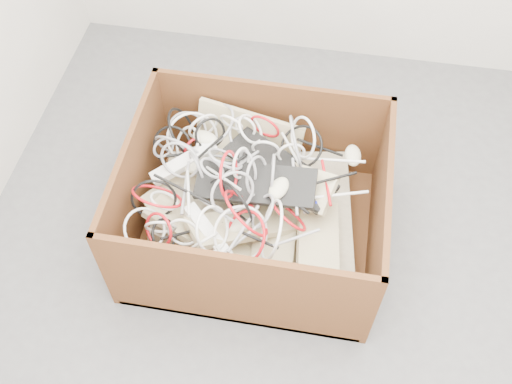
% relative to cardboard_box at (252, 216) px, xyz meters
% --- Properties ---
extents(ground, '(3.00, 3.00, 0.00)m').
position_rel_cardboard_box_xyz_m(ground, '(0.27, -0.18, -0.14)').
color(ground, '#4B4B4E').
rests_on(ground, ground).
extents(room_shell, '(3.04, 3.04, 2.50)m').
position_rel_cardboard_box_xyz_m(room_shell, '(0.27, -0.18, 1.11)').
color(room_shell, beige).
rests_on(room_shell, ground).
extents(cardboard_box, '(1.07, 0.89, 0.53)m').
position_rel_cardboard_box_xyz_m(cardboard_box, '(0.00, 0.00, 0.00)').
color(cardboard_box, '#3C260F').
rests_on(cardboard_box, ground).
extents(keyboard_pile, '(0.91, 0.82, 0.36)m').
position_rel_cardboard_box_xyz_m(keyboard_pile, '(0.03, 0.01, 0.14)').
color(keyboard_pile, '#C0BA87').
rests_on(keyboard_pile, cardboard_box).
extents(mice_scatter, '(0.75, 0.53, 0.16)m').
position_rel_cardboard_box_xyz_m(mice_scatter, '(-0.00, 0.06, 0.22)').
color(mice_scatter, beige).
rests_on(mice_scatter, keyboard_pile).
extents(power_strip_left, '(0.28, 0.23, 0.13)m').
position_rel_cardboard_box_xyz_m(power_strip_left, '(-0.31, 0.09, 0.20)').
color(power_strip_left, white).
rests_on(power_strip_left, keyboard_pile).
extents(power_strip_right, '(0.24, 0.22, 0.09)m').
position_rel_cardboard_box_xyz_m(power_strip_right, '(-0.14, -0.23, 0.19)').
color(power_strip_right, white).
rests_on(power_strip_right, keyboard_pile).
extents(vga_plug, '(0.05, 0.05, 0.03)m').
position_rel_cardboard_box_xyz_m(vga_plug, '(0.29, -0.05, 0.20)').
color(vga_plug, '#0C14BC').
rests_on(vga_plug, keyboard_pile).
extents(cable_tangle, '(0.98, 0.83, 0.46)m').
position_rel_cardboard_box_xyz_m(cable_tangle, '(-0.12, 0.02, 0.25)').
color(cable_tangle, '#B70D14').
rests_on(cable_tangle, keyboard_pile).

